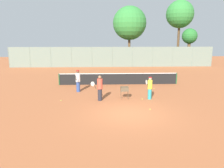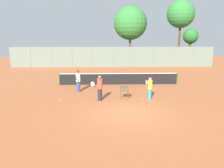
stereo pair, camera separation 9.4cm
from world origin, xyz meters
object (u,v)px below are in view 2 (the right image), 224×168
tennis_net (119,79)px  parked_car (89,61)px  player_white_outfit (150,88)px  player_yellow_shirt (78,81)px  ball_cart (125,90)px  player_red_cap (100,88)px

tennis_net → parked_car: (-3.72, 15.63, 0.10)m
tennis_net → player_white_outfit: bearing=-70.1°
tennis_net → player_yellow_shirt: (-3.48, -2.70, 0.36)m
ball_cart → parked_car: parked_car is taller
player_red_cap → parked_car: size_ratio=0.42×
tennis_net → ball_cart: bearing=-89.2°
player_yellow_shirt → parked_car: size_ratio=0.42×
player_red_cap → parked_car: bearing=-113.1°
player_yellow_shirt → ball_cart: (3.55, -2.25, -0.27)m
player_white_outfit → ball_cart: bearing=67.5°
player_white_outfit → player_red_cap: 3.55m
player_yellow_shirt → tennis_net: bearing=136.5°
player_red_cap → ball_cart: player_red_cap is taller
player_white_outfit → player_red_cap: player_red_cap is taller
player_white_outfit → player_red_cap: (-3.54, -0.21, 0.08)m
tennis_net → ball_cart: tennis_net is taller
tennis_net → player_red_cap: (-1.69, -5.32, 0.35)m
player_red_cap → parked_car: 21.05m
tennis_net → player_white_outfit: size_ratio=6.98×
player_red_cap → player_yellow_shirt: size_ratio=1.00×
tennis_net → ball_cart: size_ratio=12.82×
player_white_outfit → ball_cart: 1.80m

